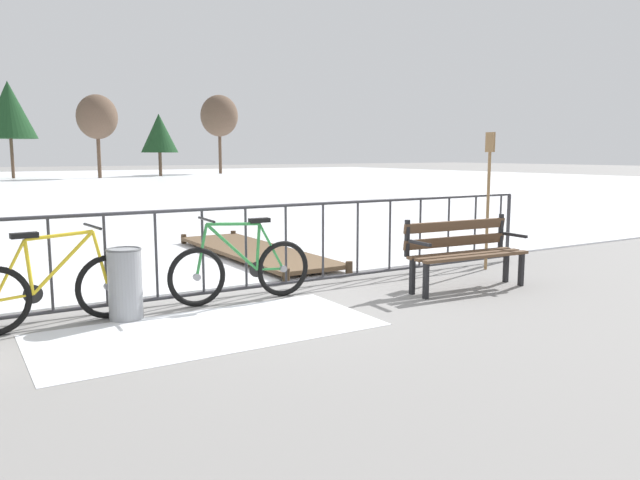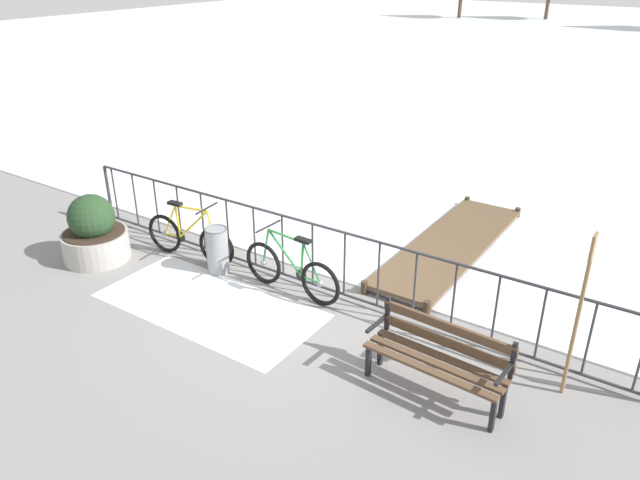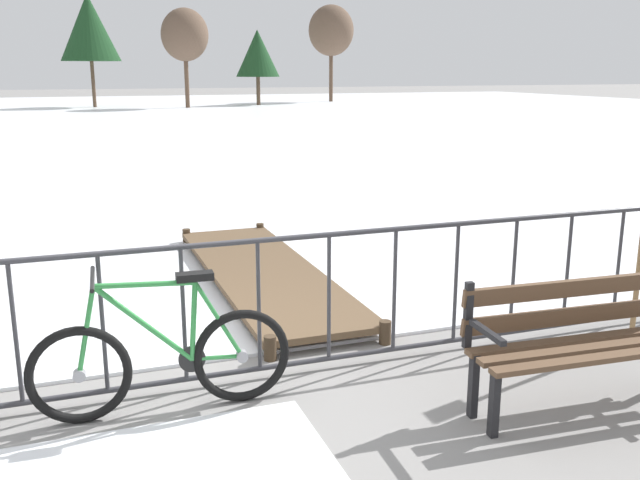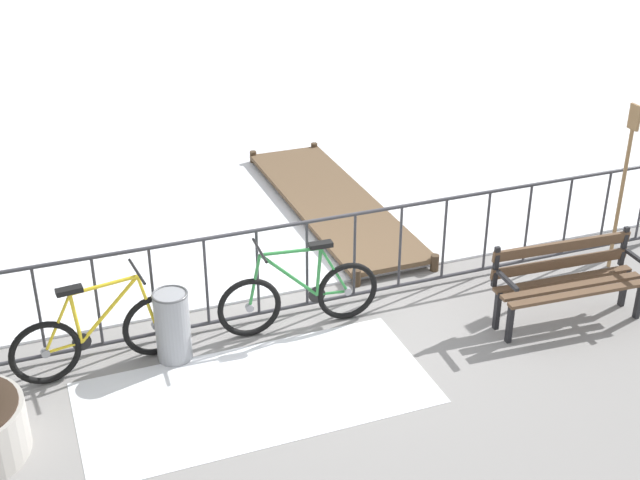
% 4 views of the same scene
% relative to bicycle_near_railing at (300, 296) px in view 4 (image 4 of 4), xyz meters
% --- Properties ---
extents(ground_plane, '(160.00, 160.00, 0.00)m').
position_rel_bicycle_near_railing_xyz_m(ground_plane, '(0.19, 0.28, -0.37)').
color(ground_plane, gray).
extents(snow_patch, '(3.23, 1.53, 0.01)m').
position_rel_bicycle_near_railing_xyz_m(snow_patch, '(-0.76, -0.92, -0.36)').
color(snow_patch, white).
rests_on(snow_patch, ground).
extents(railing_fence, '(9.06, 0.06, 1.07)m').
position_rel_bicycle_near_railing_xyz_m(railing_fence, '(0.19, 0.28, 0.19)').
color(railing_fence, '#38383D').
rests_on(railing_fence, ground).
extents(bicycle_near_railing, '(1.71, 0.52, 0.97)m').
position_rel_bicycle_near_railing_xyz_m(bicycle_near_railing, '(0.00, 0.00, 0.00)').
color(bicycle_near_railing, black).
rests_on(bicycle_near_railing, ground).
extents(bicycle_second, '(1.71, 0.52, 0.97)m').
position_rel_bicycle_near_railing_xyz_m(bicycle_second, '(-2.00, -0.02, 0.00)').
color(bicycle_second, black).
rests_on(bicycle_second, ground).
extents(park_bench, '(1.63, 0.57, 0.89)m').
position_rel_bicycle_near_railing_xyz_m(park_bench, '(2.64, -0.84, 0.14)').
color(park_bench, brown).
rests_on(park_bench, ground).
extents(trash_bin, '(0.35, 0.35, 0.73)m').
position_rel_bicycle_near_railing_xyz_m(trash_bin, '(-1.33, -0.09, 0.00)').
color(trash_bin, gray).
rests_on(trash_bin, ground).
extents(oar_upright, '(0.04, 0.16, 1.98)m').
position_rel_bicycle_near_railing_xyz_m(oar_upright, '(3.84, -0.07, 0.77)').
color(oar_upright, '#937047').
rests_on(oar_upright, ground).
extents(wooden_dock, '(1.10, 4.08, 0.20)m').
position_rel_bicycle_near_railing_xyz_m(wooden_dock, '(1.38, 2.57, -0.25)').
color(wooden_dock, brown).
rests_on(wooden_dock, ground).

